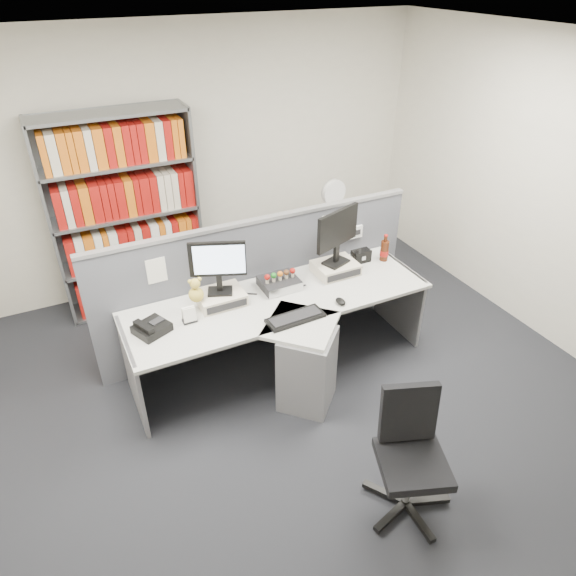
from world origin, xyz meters
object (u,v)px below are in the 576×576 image
monitor_left (218,263)px  keyboard (295,318)px  office_chair (410,450)px  mouse (341,301)px  desk_fan (333,195)px  desk_calendar (189,316)px  cola_bottle (384,251)px  desk (291,338)px  monitor_right (337,233)px  shelving_unit (126,217)px  filing_cabinet (330,249)px  speaker (361,256)px  desk_phone (151,328)px  desktop_pc (279,283)px

monitor_left → keyboard: monitor_left is taller
keyboard → office_chair: (0.17, -1.30, -0.26)m
mouse → desk_fan: bearing=62.1°
desk_calendar → cola_bottle: bearing=4.4°
desk → monitor_left: monitor_left is taller
monitor_right → desk_calendar: monitor_right is taller
desk → shelving_unit: size_ratio=1.30×
desk → filing_cabinet: (1.20, 1.40, -0.11)m
speaker → desk_fan: size_ratio=0.37×
monitor_right → desk_calendar: 1.46m
monitor_left → desk_phone: 0.72m
desk → filing_cabinet: 1.85m
desk_phone → filing_cabinet: size_ratio=0.44×
desk_phone → speaker: speaker is taller
desk_phone → cola_bottle: size_ratio=1.17×
speaker → shelving_unit: 2.33m
keyboard → cola_bottle: (1.18, 0.49, 0.08)m
desktop_pc → speaker: size_ratio=1.81×
desk_fan → desk: bearing=-130.6°
monitor_right → mouse: 0.63m
mouse → desk_phone: (-1.50, 0.30, 0.02)m
keyboard → desk_phone: size_ratio=1.54×
filing_cabinet → monitor_left: bearing=-148.5°
monitor_left → desk_fan: size_ratio=0.98×
keyboard → filing_cabinet: (1.21, 1.50, -0.38)m
monitor_left → office_chair: monitor_left is taller
desk → office_chair: (0.15, -1.41, 0.02)m
shelving_unit → office_chair: shelving_unit is taller
desktop_pc → office_chair: (0.08, -1.79, -0.28)m
desk_calendar → filing_cabinet: bearing=30.5°
desk_calendar → filing_cabinet: size_ratio=0.19×
desk_phone → desktop_pc: bearing=7.3°
shelving_unit → desk_fan: shelving_unit is taller
desktop_pc → office_chair: size_ratio=0.36×
monitor_left → desk_calendar: 0.47m
desk_calendar → cola_bottle: cola_bottle is taller
mouse → speaker: bearing=44.4°
monitor_left → desktop_pc: size_ratio=1.45×
shelving_unit → monitor_left: bearing=-73.2°
desktop_pc → office_chair: office_chair is taller
desk → keyboard: bearing=-96.9°
desk → mouse: (0.42, -0.07, 0.28)m
monitor_right → desk_phone: bearing=-175.0°
desk_calendar → desk_fan: desk_fan is taller
speaker → cola_bottle: size_ratio=0.67×
monitor_right → keyboard: size_ratio=1.07×
cola_bottle → shelving_unit: (-2.07, 1.46, 0.16)m
speaker → mouse: bearing=-135.6°
mouse → keyboard: bearing=-175.4°
mouse → shelving_unit: 2.34m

